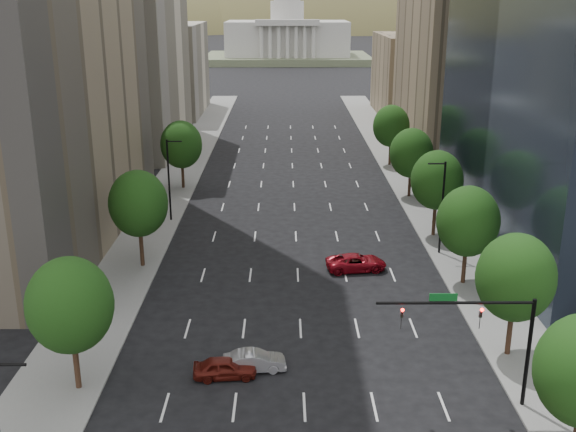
{
  "coord_description": "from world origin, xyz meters",
  "views": [
    {
      "loc": [
        -1.18,
        -4.72,
        23.35
      ],
      "look_at": [
        -0.91,
        42.2,
        8.0
      ],
      "focal_mm": 42.14,
      "sensor_mm": 36.0,
      "label": 1
    }
  ],
  "objects_px": {
    "capitol": "(287,38)",
    "car_red_far": "(356,262)",
    "car_silver": "(254,361)",
    "car_maroon": "(225,368)",
    "traffic_signal": "(488,329)"
  },
  "relations": [
    {
      "from": "capitol",
      "to": "car_red_far",
      "type": "bearing_deg",
      "value": -88.5
    },
    {
      "from": "car_silver",
      "to": "car_red_far",
      "type": "height_order",
      "value": "car_red_far"
    },
    {
      "from": "car_maroon",
      "to": "car_red_far",
      "type": "height_order",
      "value": "car_red_far"
    },
    {
      "from": "car_maroon",
      "to": "car_red_far",
      "type": "xyz_separation_m",
      "value": [
        10.22,
        17.73,
        0.05
      ]
    },
    {
      "from": "car_silver",
      "to": "capitol",
      "type": "bearing_deg",
      "value": -6.7
    },
    {
      "from": "capitol",
      "to": "car_silver",
      "type": "height_order",
      "value": "capitol"
    },
    {
      "from": "capitol",
      "to": "car_maroon",
      "type": "height_order",
      "value": "capitol"
    },
    {
      "from": "traffic_signal",
      "to": "capitol",
      "type": "relative_size",
      "value": 0.15
    },
    {
      "from": "car_silver",
      "to": "traffic_signal",
      "type": "bearing_deg",
      "value": -112.81
    },
    {
      "from": "traffic_signal",
      "to": "car_silver",
      "type": "distance_m",
      "value": 14.99
    },
    {
      "from": "car_maroon",
      "to": "car_silver",
      "type": "xyz_separation_m",
      "value": [
        1.85,
        0.85,
        -0.02
      ]
    },
    {
      "from": "car_red_far",
      "to": "car_silver",
      "type": "bearing_deg",
      "value": 145.82
    },
    {
      "from": "traffic_signal",
      "to": "car_silver",
      "type": "xyz_separation_m",
      "value": [
        -13.68,
        4.17,
        -4.5
      ]
    },
    {
      "from": "capitol",
      "to": "car_red_far",
      "type": "relative_size",
      "value": 11.2
    },
    {
      "from": "capitol",
      "to": "car_silver",
      "type": "relative_size",
      "value": 14.63
    }
  ]
}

